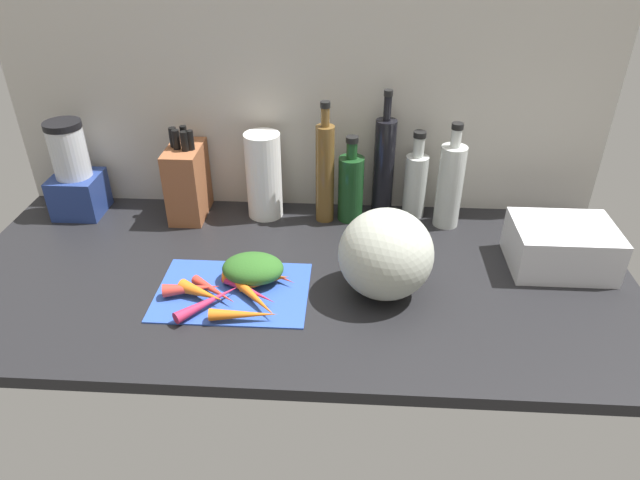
% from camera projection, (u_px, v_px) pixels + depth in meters
% --- Properties ---
extents(ground_plane, '(1.70, 0.80, 0.03)m').
position_uv_depth(ground_plane, '(295.00, 277.00, 1.46)').
color(ground_plane, black).
extents(wall_back, '(1.70, 0.03, 0.60)m').
position_uv_depth(wall_back, '(305.00, 108.00, 1.62)').
color(wall_back, '#BCB7AD').
rests_on(wall_back, ground_plane).
extents(cutting_board, '(0.36, 0.25, 0.01)m').
position_uv_depth(cutting_board, '(233.00, 291.00, 1.37)').
color(cutting_board, '#2D51B7').
rests_on(cutting_board, ground_plane).
extents(carrot_0, '(0.12, 0.07, 0.03)m').
position_uv_depth(carrot_0, '(259.00, 273.00, 1.40)').
color(carrot_0, orange).
rests_on(carrot_0, cutting_board).
extents(carrot_1, '(0.13, 0.14, 0.03)m').
position_uv_depth(carrot_1, '(255.00, 297.00, 1.32)').
color(carrot_1, orange).
rests_on(carrot_1, cutting_board).
extents(carrot_2, '(0.12, 0.08, 0.03)m').
position_uv_depth(carrot_2, '(202.00, 293.00, 1.33)').
color(carrot_2, orange).
rests_on(carrot_2, cutting_board).
extents(carrot_3, '(0.14, 0.06, 0.03)m').
position_uv_depth(carrot_3, '(192.00, 288.00, 1.35)').
color(carrot_3, red).
rests_on(carrot_3, cutting_board).
extents(carrot_4, '(0.15, 0.04, 0.03)m').
position_uv_depth(carrot_4, '(243.00, 314.00, 1.27)').
color(carrot_4, orange).
rests_on(carrot_4, cutting_board).
extents(carrot_5, '(0.12, 0.07, 0.02)m').
position_uv_depth(carrot_5, '(263.00, 282.00, 1.38)').
color(carrot_5, orange).
rests_on(carrot_5, cutting_board).
extents(carrot_6, '(0.14, 0.15, 0.03)m').
position_uv_depth(carrot_6, '(209.00, 302.00, 1.31)').
color(carrot_6, '#B2264C').
rests_on(carrot_6, cutting_board).
extents(carrot_7, '(0.16, 0.04, 0.03)m').
position_uv_depth(carrot_7, '(256.00, 277.00, 1.39)').
color(carrot_7, orange).
rests_on(carrot_7, cutting_board).
extents(carrot_8, '(0.12, 0.08, 0.02)m').
position_uv_depth(carrot_8, '(273.00, 274.00, 1.41)').
color(carrot_8, red).
rests_on(carrot_8, cutting_board).
extents(carrot_9, '(0.13, 0.10, 0.02)m').
position_uv_depth(carrot_9, '(214.00, 291.00, 1.35)').
color(carrot_9, red).
rests_on(carrot_9, cutting_board).
extents(carrot_10, '(0.15, 0.11, 0.02)m').
position_uv_depth(carrot_10, '(249.00, 290.00, 1.35)').
color(carrot_10, '#B2264C').
rests_on(carrot_10, cutting_board).
extents(carrot_greens_pile, '(0.15, 0.12, 0.06)m').
position_uv_depth(carrot_greens_pile, '(253.00, 268.00, 1.39)').
color(carrot_greens_pile, '#2D6023').
rests_on(carrot_greens_pile, cutting_board).
extents(winter_squash, '(0.22, 0.21, 0.22)m').
position_uv_depth(winter_squash, '(386.00, 254.00, 1.32)').
color(winter_squash, '#B2B7A8').
rests_on(winter_squash, ground_plane).
extents(knife_block, '(0.09, 0.17, 0.27)m').
position_uv_depth(knife_block, '(188.00, 180.00, 1.65)').
color(knife_block, brown).
rests_on(knife_block, ground_plane).
extents(blender_appliance, '(0.14, 0.14, 0.28)m').
position_uv_depth(blender_appliance, '(75.00, 175.00, 1.65)').
color(blender_appliance, navy).
rests_on(blender_appliance, ground_plane).
extents(paper_towel_roll, '(0.10, 0.10, 0.25)m').
position_uv_depth(paper_towel_roll, '(264.00, 176.00, 1.64)').
color(paper_towel_roll, white).
rests_on(paper_towel_roll, ground_plane).
extents(bottle_0, '(0.05, 0.05, 0.35)m').
position_uv_depth(bottle_0, '(325.00, 172.00, 1.60)').
color(bottle_0, brown).
rests_on(bottle_0, ground_plane).
extents(bottle_1, '(0.07, 0.07, 0.25)m').
position_uv_depth(bottle_1, '(351.00, 187.00, 1.63)').
color(bottle_1, '#19421E').
rests_on(bottle_1, ground_plane).
extents(bottle_2, '(0.06, 0.06, 0.37)m').
position_uv_depth(bottle_2, '(384.00, 167.00, 1.63)').
color(bottle_2, black).
rests_on(bottle_2, ground_plane).
extents(bottle_3, '(0.07, 0.07, 0.26)m').
position_uv_depth(bottle_3, '(415.00, 183.00, 1.65)').
color(bottle_3, silver).
rests_on(bottle_3, ground_plane).
extents(bottle_4, '(0.07, 0.07, 0.31)m').
position_uv_depth(bottle_4, '(450.00, 185.00, 1.59)').
color(bottle_4, silver).
rests_on(bottle_4, ground_plane).
extents(dish_rack, '(0.25, 0.19, 0.12)m').
position_uv_depth(dish_rack, '(561.00, 246.00, 1.44)').
color(dish_rack, silver).
rests_on(dish_rack, ground_plane).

